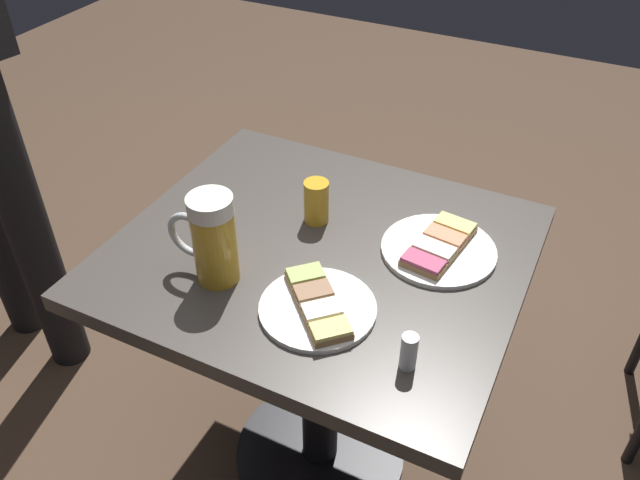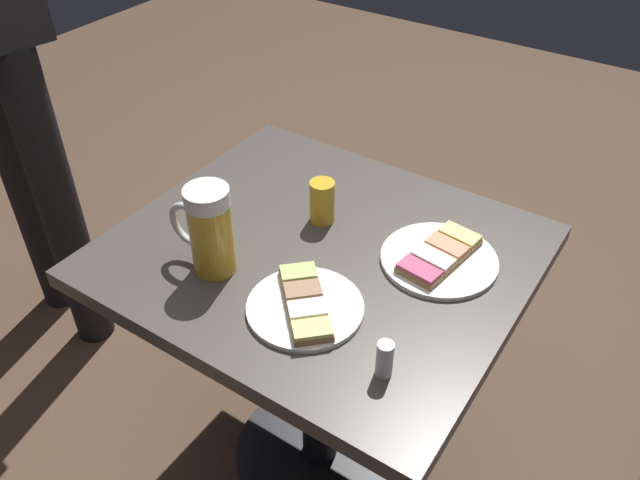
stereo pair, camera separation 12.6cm
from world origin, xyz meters
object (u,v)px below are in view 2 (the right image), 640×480
plate_near (305,305)px  plate_far (439,258)px  salt_shaker (385,359)px  beer_glass_small (322,202)px  beer_mug (209,230)px

plate_near → plate_far: 0.29m
salt_shaker → beer_glass_small: bearing=-133.1°
beer_glass_small → plate_far: bearing=92.7°
plate_near → beer_mug: bearing=-89.5°
plate_far → beer_glass_small: size_ratio=2.42×
plate_far → beer_mug: size_ratio=1.26×
plate_far → plate_near: bearing=-29.2°
plate_far → salt_shaker: (0.30, 0.05, 0.02)m
plate_far → beer_mug: beer_mug is taller
plate_near → beer_glass_small: 0.27m
beer_glass_small → salt_shaker: beer_glass_small is taller
plate_near → salt_shaker: (0.05, 0.19, 0.02)m
beer_mug → beer_glass_small: bearing=159.6°
plate_near → beer_glass_small: (-0.24, -0.12, 0.04)m
plate_near → salt_shaker: size_ratio=3.09×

